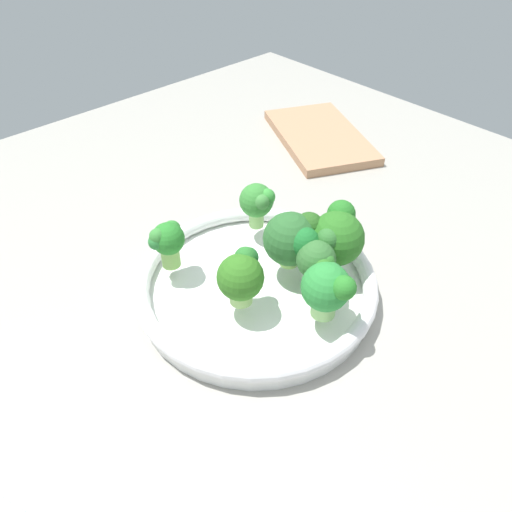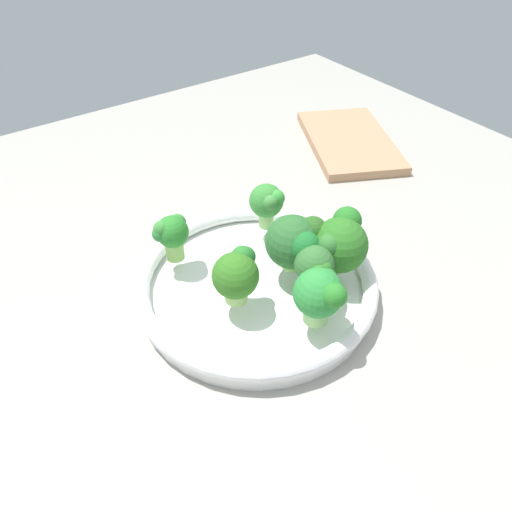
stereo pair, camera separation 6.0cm
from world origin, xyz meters
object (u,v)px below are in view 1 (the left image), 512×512
(broccoli_floret_0, at_px, (258,202))
(broccoli_floret_3, at_px, (337,236))
(broccoli_floret_4, at_px, (294,239))
(cutting_board, at_px, (320,137))
(bowl, at_px, (256,285))
(broccoli_floret_2, at_px, (317,262))
(broccoli_floret_5, at_px, (328,288))
(broccoli_floret_1, at_px, (241,275))
(broccoli_floret_6, at_px, (167,240))

(broccoli_floret_0, xyz_separation_m, broccoli_floret_3, (0.12, 0.02, 0.00))
(broccoli_floret_4, relative_size, cutting_board, 0.31)
(bowl, bearing_deg, broccoli_floret_4, 70.49)
(bowl, bearing_deg, broccoli_floret_3, 60.93)
(broccoli_floret_2, height_order, cutting_board, broccoli_floret_2)
(broccoli_floret_2, xyz_separation_m, broccoli_floret_5, (0.04, -0.03, 0.00))
(broccoli_floret_1, distance_m, broccoli_floret_4, 0.09)
(broccoli_floret_0, distance_m, broccoli_floret_2, 0.14)
(cutting_board, bearing_deg, broccoli_floret_5, -48.01)
(broccoli_floret_1, bearing_deg, broccoli_floret_2, 60.93)
(bowl, xyz_separation_m, broccoli_floret_4, (0.02, 0.05, 0.06))
(broccoli_floret_1, height_order, broccoli_floret_4, broccoli_floret_4)
(broccoli_floret_1, bearing_deg, broccoli_floret_4, 91.39)
(broccoli_floret_2, distance_m, broccoli_floret_3, 0.05)
(broccoli_floret_3, bearing_deg, broccoli_floret_6, -131.53)
(broccoli_floret_1, distance_m, broccoli_floret_3, 0.13)
(broccoli_floret_0, height_order, broccoli_floret_4, broccoli_floret_4)
(broccoli_floret_0, distance_m, broccoli_floret_6, 0.13)
(broccoli_floret_0, xyz_separation_m, cutting_board, (-0.15, 0.30, -0.07))
(cutting_board, bearing_deg, broccoli_floret_2, -49.44)
(broccoli_floret_4, height_order, broccoli_floret_6, broccoli_floret_4)
(broccoli_floret_1, height_order, cutting_board, broccoli_floret_1)
(broccoli_floret_0, relative_size, broccoli_floret_2, 1.02)
(broccoli_floret_2, relative_size, broccoli_floret_5, 0.91)
(broccoli_floret_1, xyz_separation_m, broccoli_floret_6, (-0.11, -0.03, 0.00))
(broccoli_floret_6, bearing_deg, cutting_board, 107.08)
(broccoli_floret_5, distance_m, broccoli_floret_6, 0.20)
(broccoli_floret_1, xyz_separation_m, broccoli_floret_2, (0.04, 0.08, 0.00))
(bowl, distance_m, broccoli_floret_5, 0.11)
(broccoli_floret_3, relative_size, broccoli_floret_4, 1.00)
(bowl, bearing_deg, broccoli_floret_1, -64.88)
(broccoli_floret_5, bearing_deg, broccoli_floret_1, -146.81)
(bowl, relative_size, broccoli_floret_2, 4.79)
(broccoli_floret_3, relative_size, broccoli_floret_6, 1.24)
(bowl, height_order, broccoli_floret_1, broccoli_floret_1)
(broccoli_floret_0, bearing_deg, broccoli_floret_4, -14.25)
(broccoli_floret_2, bearing_deg, broccoli_floret_3, 105.13)
(broccoli_floret_3, distance_m, broccoli_floret_6, 0.20)
(bowl, relative_size, broccoli_floret_0, 4.68)
(broccoli_floret_3, xyz_separation_m, broccoli_floret_5, (0.05, -0.07, -0.00))
(broccoli_floret_1, distance_m, broccoli_floret_5, 0.10)
(broccoli_floret_5, relative_size, cutting_board, 0.28)
(broccoli_floret_1, xyz_separation_m, broccoli_floret_3, (0.03, 0.13, 0.00))
(broccoli_floret_4, bearing_deg, broccoli_floret_1, -88.61)
(broccoli_floret_1, bearing_deg, cutting_board, 120.34)
(broccoli_floret_3, bearing_deg, broccoli_floret_0, -171.10)
(broccoli_floret_6, bearing_deg, broccoli_floret_5, 22.70)
(bowl, relative_size, broccoli_floret_6, 4.88)
(bowl, distance_m, broccoli_floret_0, 0.11)
(broccoli_floret_2, xyz_separation_m, broccoli_floret_4, (-0.05, 0.01, 0.00))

